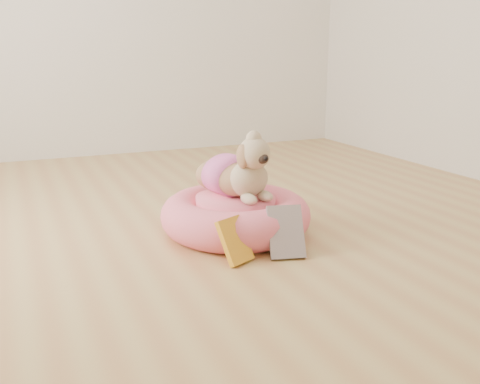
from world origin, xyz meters
name	(u,v)px	position (x,y,z in m)	size (l,w,h in m)	color
floor	(211,244)	(0.00, 0.00, 0.00)	(4.50, 4.50, 0.00)	#B8854C
pet_bed	(236,215)	(0.16, 0.10, 0.08)	(0.68, 0.68, 0.18)	#F56076
dog	(237,162)	(0.16, 0.10, 0.33)	(0.30, 0.43, 0.32)	brown
book_yellow	(235,241)	(0.02, -0.22, 0.09)	(0.12, 0.02, 0.19)	yellow
book_white	(286,232)	(0.23, -0.24, 0.10)	(0.14, 0.02, 0.22)	white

